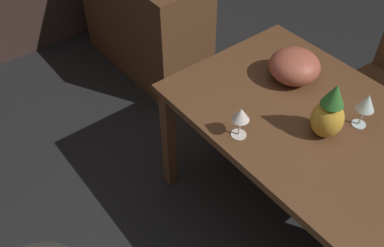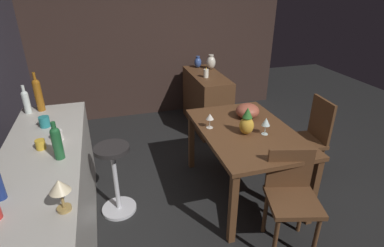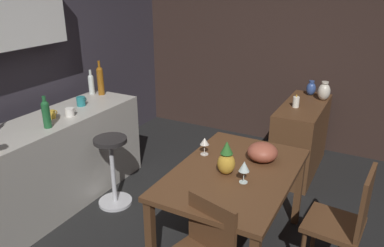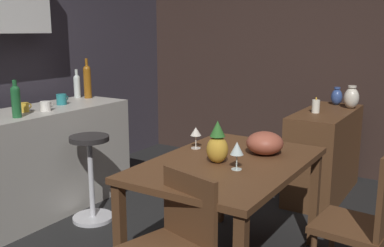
{
  "view_description": "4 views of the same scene",
  "coord_description": "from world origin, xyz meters",
  "px_view_note": "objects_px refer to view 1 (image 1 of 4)",
  "views": [
    {
      "loc": [
        -0.61,
        1.0,
        2.07
      ],
      "look_at": [
        0.24,
        0.33,
        0.99
      ],
      "focal_mm": 39.93,
      "sensor_mm": 36.0,
      "label": 1
    },
    {
      "loc": [
        -2.3,
        1.0,
        2.09
      ],
      "look_at": [
        0.16,
        0.27,
        0.86
      ],
      "focal_mm": 28.45,
      "sensor_mm": 36.0,
      "label": 2
    },
    {
      "loc": [
        -2.3,
        -1.19,
        2.14
      ],
      "look_at": [
        0.4,
        0.25,
        0.94
      ],
      "focal_mm": 34.71,
      "sensor_mm": 36.0,
      "label": 3
    },
    {
      "loc": [
        -2.3,
        -1.52,
        1.56
      ],
      "look_at": [
        0.47,
        0.22,
        0.86
      ],
      "focal_mm": 41.19,
      "sensor_mm": 36.0,
      "label": 4
    }
  ],
  "objects_px": {
    "wine_glass_left": "(367,103)",
    "wine_glass_right": "(241,115)",
    "pineapple_centerpiece": "(329,114)",
    "sideboard_cabinet": "(144,18)",
    "fruit_bowl": "(294,66)",
    "dining_table": "(313,133)"
  },
  "relations": [
    {
      "from": "dining_table",
      "to": "wine_glass_left",
      "type": "xyz_separation_m",
      "value": [
        -0.13,
        -0.12,
        0.21
      ]
    },
    {
      "from": "dining_table",
      "to": "fruit_bowl",
      "type": "relative_size",
      "value": 5.33
    },
    {
      "from": "wine_glass_left",
      "to": "fruit_bowl",
      "type": "relative_size",
      "value": 0.69
    },
    {
      "from": "wine_glass_right",
      "to": "sideboard_cabinet",
      "type": "bearing_deg",
      "value": -18.01
    },
    {
      "from": "sideboard_cabinet",
      "to": "wine_glass_left",
      "type": "relative_size",
      "value": 6.43
    },
    {
      "from": "dining_table",
      "to": "wine_glass_right",
      "type": "xyz_separation_m",
      "value": [
        0.15,
        0.34,
        0.2
      ]
    },
    {
      "from": "dining_table",
      "to": "wine_glass_left",
      "type": "bearing_deg",
      "value": -136.88
    },
    {
      "from": "wine_glass_left",
      "to": "sideboard_cabinet",
      "type": "bearing_deg",
      "value": -1.12
    },
    {
      "from": "sideboard_cabinet",
      "to": "pineapple_centerpiece",
      "type": "height_order",
      "value": "pineapple_centerpiece"
    },
    {
      "from": "sideboard_cabinet",
      "to": "wine_glass_right",
      "type": "distance_m",
      "value": 1.66
    },
    {
      "from": "dining_table",
      "to": "wine_glass_right",
      "type": "relative_size",
      "value": 8.65
    },
    {
      "from": "pineapple_centerpiece",
      "to": "sideboard_cabinet",
      "type": "bearing_deg",
      "value": -6.61
    },
    {
      "from": "dining_table",
      "to": "pineapple_centerpiece",
      "type": "bearing_deg",
      "value": 147.56
    },
    {
      "from": "sideboard_cabinet",
      "to": "wine_glass_left",
      "type": "distance_m",
      "value": 1.86
    },
    {
      "from": "dining_table",
      "to": "pineapple_centerpiece",
      "type": "relative_size",
      "value": 4.9
    },
    {
      "from": "sideboard_cabinet",
      "to": "fruit_bowl",
      "type": "distance_m",
      "value": 1.46
    },
    {
      "from": "dining_table",
      "to": "fruit_bowl",
      "type": "bearing_deg",
      "value": -26.02
    },
    {
      "from": "wine_glass_left",
      "to": "pineapple_centerpiece",
      "type": "height_order",
      "value": "pineapple_centerpiece"
    },
    {
      "from": "wine_glass_right",
      "to": "pineapple_centerpiece",
      "type": "relative_size",
      "value": 0.57
    },
    {
      "from": "wine_glass_left",
      "to": "wine_glass_right",
      "type": "bearing_deg",
      "value": 58.57
    },
    {
      "from": "wine_glass_left",
      "to": "pineapple_centerpiece",
      "type": "distance_m",
      "value": 0.18
    },
    {
      "from": "wine_glass_right",
      "to": "fruit_bowl",
      "type": "height_order",
      "value": "same"
    }
  ]
}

